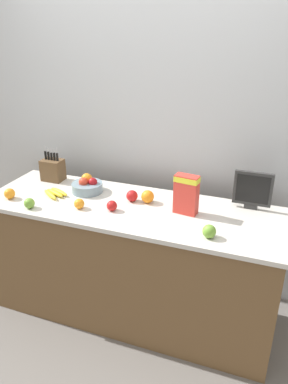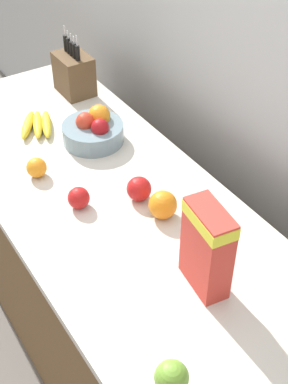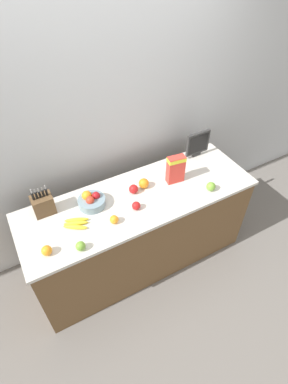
{
  "view_description": "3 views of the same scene",
  "coord_description": "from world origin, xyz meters",
  "px_view_note": "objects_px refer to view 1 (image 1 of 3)",
  "views": [
    {
      "loc": [
        0.88,
        -2.09,
        2.02
      ],
      "look_at": [
        0.09,
        0.02,
        1.0
      ],
      "focal_mm": 35.0,
      "sensor_mm": 36.0,
      "label": 1
    },
    {
      "loc": [
        1.09,
        -0.62,
        2.02
      ],
      "look_at": [
        0.06,
        0.04,
        0.98
      ],
      "focal_mm": 50.0,
      "sensor_mm": 36.0,
      "label": 2
    },
    {
      "loc": [
        -0.83,
        -1.59,
        2.67
      ],
      "look_at": [
        0.03,
        -0.02,
        0.95
      ],
      "focal_mm": 28.0,
      "sensor_mm": 36.0,
      "label": 3
    }
  ],
  "objects_px": {
    "apple_front": "(209,231)",
    "small_monitor": "(253,190)",
    "cereal_box": "(186,193)",
    "orange_front_left": "(148,197)",
    "apple_middle": "(132,196)",
    "orange_front_center": "(10,194)",
    "apple_leftmost": "(29,203)",
    "apple_by_knife_block": "(112,206)",
    "orange_back_center": "(79,204)",
    "fruit_bowl": "(87,186)",
    "knife_block": "(53,170)",
    "banana_bunch": "(55,193)"
  },
  "relations": [
    {
      "from": "apple_front",
      "to": "small_monitor",
      "type": "bearing_deg",
      "value": 68.02
    },
    {
      "from": "cereal_box",
      "to": "orange_front_left",
      "type": "height_order",
      "value": "cereal_box"
    },
    {
      "from": "cereal_box",
      "to": "apple_middle",
      "type": "bearing_deg",
      "value": -178.17
    },
    {
      "from": "apple_middle",
      "to": "orange_front_center",
      "type": "height_order",
      "value": "apple_middle"
    },
    {
      "from": "apple_leftmost",
      "to": "apple_front",
      "type": "relative_size",
      "value": 0.9
    },
    {
      "from": "orange_front_center",
      "to": "small_monitor",
      "type": "bearing_deg",
      "value": 14.99
    },
    {
      "from": "cereal_box",
      "to": "apple_middle",
      "type": "relative_size",
      "value": 3.26
    },
    {
      "from": "apple_by_knife_block",
      "to": "orange_back_center",
      "type": "relative_size",
      "value": 1.02
    },
    {
      "from": "apple_leftmost",
      "to": "orange_front_left",
      "type": "xyz_separation_m",
      "value": [
        0.71,
        0.36,
        0.01
      ]
    },
    {
      "from": "small_monitor",
      "to": "fruit_bowl",
      "type": "bearing_deg",
      "value": -173.45
    },
    {
      "from": "apple_leftmost",
      "to": "orange_front_left",
      "type": "distance_m",
      "value": 0.79
    },
    {
      "from": "apple_middle",
      "to": "orange_back_center",
      "type": "xyz_separation_m",
      "value": [
        -0.29,
        -0.23,
        -0.01
      ]
    },
    {
      "from": "apple_by_knife_block",
      "to": "orange_front_left",
      "type": "height_order",
      "value": "orange_front_left"
    },
    {
      "from": "apple_by_knife_block",
      "to": "orange_back_center",
      "type": "bearing_deg",
      "value": -167.87
    },
    {
      "from": "apple_leftmost",
      "to": "orange_front_center",
      "type": "relative_size",
      "value": 0.95
    },
    {
      "from": "knife_block",
      "to": "orange_front_center",
      "type": "relative_size",
      "value": 3.59
    },
    {
      "from": "apple_middle",
      "to": "banana_bunch",
      "type": "bearing_deg",
      "value": -169.39
    },
    {
      "from": "knife_block",
      "to": "apple_leftmost",
      "type": "distance_m",
      "value": 0.5
    },
    {
      "from": "cereal_box",
      "to": "apple_front",
      "type": "bearing_deg",
      "value": -42.88
    },
    {
      "from": "banana_bunch",
      "to": "apple_middle",
      "type": "bearing_deg",
      "value": 10.61
    },
    {
      "from": "apple_middle",
      "to": "apple_by_knife_block",
      "type": "xyz_separation_m",
      "value": [
        -0.07,
        -0.18,
        -0.0
      ]
    },
    {
      "from": "cereal_box",
      "to": "apple_by_knife_block",
      "type": "bearing_deg",
      "value": -155.47
    },
    {
      "from": "orange_front_center",
      "to": "apple_middle",
      "type": "bearing_deg",
      "value": 17.59
    },
    {
      "from": "orange_front_left",
      "to": "banana_bunch",
      "type": "bearing_deg",
      "value": -169.62
    },
    {
      "from": "apple_front",
      "to": "orange_back_center",
      "type": "distance_m",
      "value": 0.89
    },
    {
      "from": "knife_block",
      "to": "orange_front_center",
      "type": "distance_m",
      "value": 0.42
    },
    {
      "from": "apple_front",
      "to": "orange_front_center",
      "type": "relative_size",
      "value": 1.06
    },
    {
      "from": "orange_front_left",
      "to": "orange_front_center",
      "type": "height_order",
      "value": "orange_front_left"
    },
    {
      "from": "banana_bunch",
      "to": "orange_front_left",
      "type": "height_order",
      "value": "orange_front_left"
    },
    {
      "from": "cereal_box",
      "to": "banana_bunch",
      "type": "bearing_deg",
      "value": -168.35
    },
    {
      "from": "banana_bunch",
      "to": "fruit_bowl",
      "type": "bearing_deg",
      "value": 37.0
    },
    {
      "from": "apple_leftmost",
      "to": "knife_block",
      "type": "bearing_deg",
      "value": 104.49
    },
    {
      "from": "small_monitor",
      "to": "banana_bunch",
      "type": "height_order",
      "value": "small_monitor"
    },
    {
      "from": "small_monitor",
      "to": "orange_back_center",
      "type": "height_order",
      "value": "small_monitor"
    },
    {
      "from": "cereal_box",
      "to": "fruit_bowl",
      "type": "height_order",
      "value": "cereal_box"
    },
    {
      "from": "cereal_box",
      "to": "apple_leftmost",
      "type": "height_order",
      "value": "cereal_box"
    },
    {
      "from": "apple_front",
      "to": "apple_by_knife_block",
      "type": "distance_m",
      "value": 0.68
    },
    {
      "from": "knife_block",
      "to": "apple_middle",
      "type": "xyz_separation_m",
      "value": [
        0.72,
        -0.14,
        -0.05
      ]
    },
    {
      "from": "cereal_box",
      "to": "apple_by_knife_block",
      "type": "distance_m",
      "value": 0.49
    },
    {
      "from": "knife_block",
      "to": "apple_by_knife_block",
      "type": "relative_size",
      "value": 3.86
    },
    {
      "from": "small_monitor",
      "to": "apple_by_knife_block",
      "type": "relative_size",
      "value": 3.69
    },
    {
      "from": "cereal_box",
      "to": "orange_front_left",
      "type": "xyz_separation_m",
      "value": [
        -0.28,
        0.06,
        -0.1
      ]
    },
    {
      "from": "cereal_box",
      "to": "orange_front_left",
      "type": "distance_m",
      "value": 0.31
    },
    {
      "from": "fruit_bowl",
      "to": "orange_front_center",
      "type": "distance_m",
      "value": 0.54
    },
    {
      "from": "apple_front",
      "to": "orange_back_center",
      "type": "xyz_separation_m",
      "value": [
        -0.88,
        0.07,
        -0.01
      ]
    },
    {
      "from": "knife_block",
      "to": "orange_front_center",
      "type": "xyz_separation_m",
      "value": [
        -0.1,
        -0.4,
        -0.05
      ]
    },
    {
      "from": "orange_back_center",
      "to": "apple_front",
      "type": "bearing_deg",
      "value": -4.29
    },
    {
      "from": "orange_back_center",
      "to": "knife_block",
      "type": "bearing_deg",
      "value": 139.83
    },
    {
      "from": "fruit_bowl",
      "to": "orange_back_center",
      "type": "relative_size",
      "value": 3.24
    },
    {
      "from": "small_monitor",
      "to": "apple_middle",
      "type": "bearing_deg",
      "value": -167.8
    }
  ]
}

